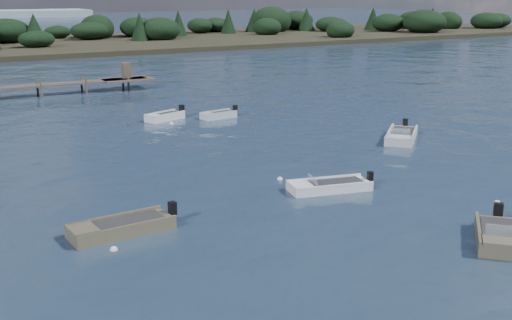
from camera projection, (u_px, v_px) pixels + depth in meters
ground at (59, 78)px, 73.54m from camera, size 400.00×400.00×0.00m
dinghy_mid_grey at (121, 230)px, 26.92m from camera, size 4.75×1.93×1.19m
tender_far_white at (165, 118)px, 50.06m from camera, size 3.59×2.23×1.21m
tender_far_grey_b at (219, 116)px, 50.84m from camera, size 3.24×1.47×1.09m
dinghy_mid_white_a at (329, 188)px, 32.67m from camera, size 4.58×2.47×1.05m
dinghy_mid_white_b at (401, 137)px, 43.57m from camera, size 4.69×4.49×1.27m
dinghy_extra_a at (501, 239)px, 25.86m from camera, size 3.95×3.91×1.36m
buoy_b at (497, 203)px, 30.68m from camera, size 0.32×0.32×0.32m
buoy_c at (114, 250)px, 25.21m from camera, size 0.32×0.32×0.32m
buoy_e at (172, 124)px, 48.63m from camera, size 0.32×0.32×0.32m
buoy_extra_a at (280, 180)px, 34.49m from camera, size 0.32×0.32×0.32m
far_headland at (144, 33)px, 118.55m from camera, size 190.00×40.00×5.80m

